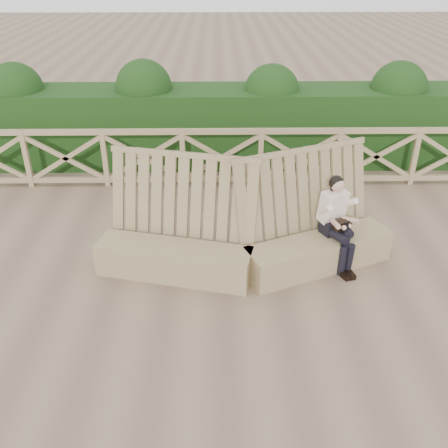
{
  "coord_description": "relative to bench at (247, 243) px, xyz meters",
  "views": [
    {
      "loc": [
        -0.08,
        -5.08,
        4.01
      ],
      "look_at": [
        -0.0,
        0.4,
        0.9
      ],
      "focal_mm": 40.0,
      "sensor_mm": 36.0,
      "label": 1
    }
  ],
  "objects": [
    {
      "name": "ground",
      "position": [
        -0.32,
        -0.75,
        -0.4
      ],
      "size": [
        60.0,
        60.0,
        0.0
      ],
      "primitive_type": "plane",
      "color": "brown",
      "rests_on": "ground"
    },
    {
      "name": "bench",
      "position": [
        0.0,
        0.0,
        0.0
      ],
      "size": [
        4.14,
        1.52,
        1.58
      ],
      "rotation": [
        0.0,
        0.0,
        0.13
      ],
      "color": "olive",
      "rests_on": "ground"
    },
    {
      "name": "woman",
      "position": [
        1.24,
        0.12,
        0.31
      ],
      "size": [
        0.52,
        0.8,
        1.3
      ],
      "rotation": [
        0.0,
        0.0,
        0.45
      ],
      "color": "black",
      "rests_on": "ground"
    },
    {
      "name": "guardrail",
      "position": [
        -0.32,
        2.75,
        0.16
      ],
      "size": [
        10.1,
        0.09,
        1.1
      ],
      "color": "#907853",
      "rests_on": "ground"
    },
    {
      "name": "hedge",
      "position": [
        -0.32,
        3.95,
        0.35
      ],
      "size": [
        12.0,
        1.2,
        1.5
      ],
      "primitive_type": "cube",
      "color": "black",
      "rests_on": "ground"
    }
  ]
}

